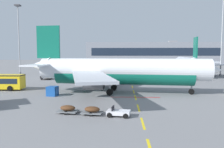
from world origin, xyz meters
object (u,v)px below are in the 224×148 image
object	(u,v)px
apron_light_mast_far	(223,21)
airliner_foreground	(120,71)
apron_light_mast_near	(19,31)
catering_truck	(48,73)
uld_cargo_container	(52,91)
airliner_mid_left	(186,64)
baggage_train	(92,110)

from	to	relation	value
apron_light_mast_far	airliner_foreground	bearing A→B (deg)	-134.05
apron_light_mast_near	catering_truck	bearing A→B (deg)	-45.58
airliner_foreground	uld_cargo_container	size ratio (longest dim) A/B	18.99
catering_truck	uld_cargo_container	world-z (taller)	catering_truck
airliner_mid_left	apron_light_mast_far	size ratio (longest dim) A/B	1.17
baggage_train	apron_light_mast_far	distance (m)	61.07
airliner_foreground	catering_truck	distance (m)	29.80
airliner_foreground	apron_light_mast_near	xyz separation A→B (m)	(-35.59, 37.34, 10.91)
baggage_train	apron_light_mast_near	bearing A→B (deg)	121.88
catering_truck	apron_light_mast_near	distance (m)	25.56
catering_truck	apron_light_mast_near	size ratio (longest dim) A/B	0.30
baggage_train	apron_light_mast_near	distance (m)	63.41
airliner_foreground	airliner_mid_left	distance (m)	41.78
baggage_train	apron_light_mast_near	xyz separation A→B (m)	(-32.62, 52.45, 14.34)
airliner_mid_left	baggage_train	bearing A→B (deg)	-115.85
airliner_mid_left	apron_light_mast_near	size ratio (longest dim) A/B	1.39
airliner_foreground	catering_truck	size ratio (longest dim) A/B	4.96
uld_cargo_container	apron_light_mast_near	bearing A→B (deg)	120.75
airliner_foreground	airliner_mid_left	world-z (taller)	airliner_foreground
airliner_foreground	baggage_train	xyz separation A→B (m)	(-2.96, -15.10, -3.42)
uld_cargo_container	catering_truck	bearing A→B (deg)	109.65
baggage_train	airliner_mid_left	bearing A→B (deg)	64.15
airliner_foreground	apron_light_mast_far	size ratio (longest dim) A/B	1.24
catering_truck	apron_light_mast_far	distance (m)	55.09
apron_light_mast_near	apron_light_mast_far	xyz separation A→B (m)	(67.03, -4.84, 2.38)
catering_truck	uld_cargo_container	xyz separation A→B (m)	(9.04, -25.31, -0.85)
airliner_foreground	uld_cargo_container	world-z (taller)	airliner_foreground
airliner_mid_left	uld_cargo_container	size ratio (longest dim) A/B	17.95
apron_light_mast_near	baggage_train	bearing A→B (deg)	-58.12
catering_truck	baggage_train	xyz separation A→B (m)	(17.31, -36.82, -1.12)
apron_light_mast_near	apron_light_mast_far	size ratio (longest dim) A/B	0.84
apron_light_mast_near	apron_light_mast_far	distance (m)	67.25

